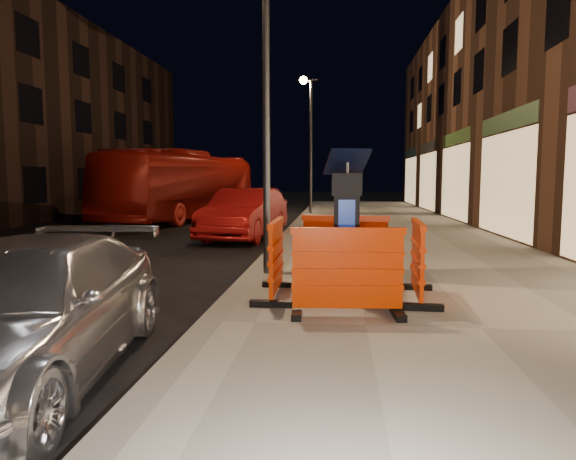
# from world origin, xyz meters

# --- Properties ---
(ground_plane) EXTENTS (120.00, 120.00, 0.00)m
(ground_plane) POSITION_xyz_m (0.00, 0.00, 0.00)
(ground_plane) COLOR black
(ground_plane) RESTS_ON ground
(sidewalk) EXTENTS (6.00, 60.00, 0.15)m
(sidewalk) POSITION_xyz_m (3.00, 0.00, 0.07)
(sidewalk) COLOR gray
(sidewalk) RESTS_ON ground
(kerb) EXTENTS (0.30, 60.00, 0.15)m
(kerb) POSITION_xyz_m (0.00, 0.00, 0.07)
(kerb) COLOR slate
(kerb) RESTS_ON ground
(parking_kiosk) EXTENTS (0.61, 0.61, 1.89)m
(parking_kiosk) POSITION_xyz_m (1.56, 1.31, 1.09)
(parking_kiosk) COLOR black
(parking_kiosk) RESTS_ON sidewalk
(barrier_front) EXTENTS (1.38, 0.63, 1.05)m
(barrier_front) POSITION_xyz_m (1.56, 0.36, 0.68)
(barrier_front) COLOR #E93300
(barrier_front) RESTS_ON sidewalk
(barrier_back) EXTENTS (1.39, 0.66, 1.05)m
(barrier_back) POSITION_xyz_m (1.56, 2.26, 0.68)
(barrier_back) COLOR #E93300
(barrier_back) RESTS_ON sidewalk
(barrier_kerbside) EXTENTS (0.57, 1.35, 1.05)m
(barrier_kerbside) POSITION_xyz_m (0.61, 1.31, 0.68)
(barrier_kerbside) COLOR #E93300
(barrier_kerbside) RESTS_ON sidewalk
(barrier_bldgside) EXTENTS (0.64, 1.38, 1.05)m
(barrier_bldgside) POSITION_xyz_m (2.51, 1.31, 0.68)
(barrier_bldgside) COLOR #E93300
(barrier_bldgside) RESTS_ON sidewalk
(car_silver) EXTENTS (2.17, 4.37, 1.22)m
(car_silver) POSITION_xyz_m (-1.31, -1.44, 0.00)
(car_silver) COLOR silver
(car_silver) RESTS_ON ground
(car_red) EXTENTS (2.08, 4.61, 1.47)m
(car_red) POSITION_xyz_m (-1.22, 9.10, 0.00)
(car_red) COLOR #AB1414
(car_red) RESTS_ON ground
(bus_doubledecker) EXTENTS (4.07, 10.50, 2.85)m
(bus_doubledecker) POSITION_xyz_m (-4.92, 15.41, 0.00)
(bus_doubledecker) COLOR #9A130D
(bus_doubledecker) RESTS_ON ground
(street_lamp_mid) EXTENTS (0.12, 0.12, 6.00)m
(street_lamp_mid) POSITION_xyz_m (0.25, 3.00, 3.15)
(street_lamp_mid) COLOR #3F3F44
(street_lamp_mid) RESTS_ON sidewalk
(street_lamp_far) EXTENTS (0.12, 0.12, 6.00)m
(street_lamp_far) POSITION_xyz_m (0.25, 18.00, 3.15)
(street_lamp_far) COLOR #3F3F44
(street_lamp_far) RESTS_ON sidewalk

